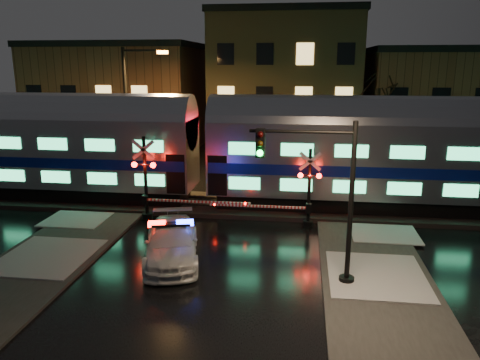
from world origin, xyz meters
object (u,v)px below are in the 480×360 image
traffic_light (324,200)px  crossing_signal_left (152,186)px  police_car (172,242)px  crossing_signal_right (301,196)px  streetlight (131,108)px

traffic_light → crossing_signal_left: bearing=144.6°
crossing_signal_left → police_car: bearing=-63.9°
crossing_signal_right → crossing_signal_left: bearing=179.9°
crossing_signal_right → streetlight: (-10.81, 6.70, 3.43)m
crossing_signal_left → traffic_light: traffic_light is taller
police_car → streetlight: streetlight is taller
police_car → crossing_signal_left: crossing_signal_left is taller
crossing_signal_right → crossing_signal_left: 7.39m
police_car → crossing_signal_left: bearing=102.0°
crossing_signal_right → traffic_light: size_ratio=0.92×
traffic_light → streetlight: 17.27m
police_car → traffic_light: size_ratio=0.92×
crossing_signal_left → streetlight: size_ratio=0.69×
crossing_signal_left → streetlight: streetlight is taller
streetlight → traffic_light: bearing=-47.5°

